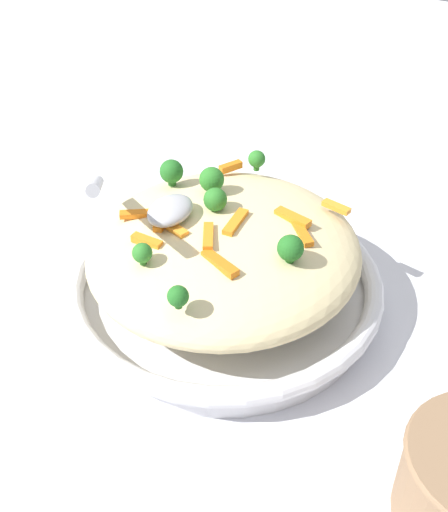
{
  "coord_description": "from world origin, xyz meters",
  "views": [
    {
      "loc": [
        -0.46,
        -0.24,
        0.47
      ],
      "look_at": [
        0.0,
        0.0,
        0.07
      ],
      "focal_mm": 45.67,
      "sensor_mm": 36.0,
      "label": 1
    }
  ],
  "objects": [
    {
      "name": "ground_plane",
      "position": [
        0.0,
        0.0,
        0.0
      ],
      "size": [
        2.4,
        2.4,
        0.0
      ],
      "primitive_type": "plane",
      "color": "silver"
    },
    {
      "name": "serving_bowl",
      "position": [
        0.0,
        0.0,
        0.02
      ],
      "size": [
        0.33,
        0.33,
        0.04
      ],
      "color": "silver",
      "rests_on": "ground_plane"
    },
    {
      "name": "pasta_mound",
      "position": [
        0.0,
        0.0,
        0.08
      ],
      "size": [
        0.28,
        0.28,
        0.07
      ],
      "primitive_type": "ellipsoid",
      "color": "beige",
      "rests_on": "serving_bowl"
    },
    {
      "name": "carrot_piece_0",
      "position": [
        0.04,
        -0.06,
        0.11
      ],
      "size": [
        0.02,
        0.04,
        0.01
      ],
      "primitive_type": "cube",
      "rotation": [
        0.0,
        0.0,
        1.31
      ],
      "color": "orange",
      "rests_on": "pasta_mound"
    },
    {
      "name": "carrot_piece_1",
      "position": [
        -0.02,
        0.09,
        0.11
      ],
      "size": [
        0.03,
        0.04,
        0.01
      ],
      "primitive_type": "cube",
      "rotation": [
        0.0,
        0.0,
        5.28
      ],
      "color": "orange",
      "rests_on": "pasta_mound"
    },
    {
      "name": "carrot_piece_2",
      "position": [
        0.1,
        0.04,
        0.11
      ],
      "size": [
        0.03,
        0.02,
        0.01
      ],
      "primitive_type": "cube",
      "rotation": [
        0.0,
        0.0,
        5.77
      ],
      "color": "orange",
      "rests_on": "pasta_mound"
    },
    {
      "name": "carrot_piece_3",
      "position": [
        -0.06,
        -0.03,
        0.11
      ],
      "size": [
        0.03,
        0.04,
        0.01
      ],
      "primitive_type": "cube",
      "rotation": [
        0.0,
        0.0,
        1.18
      ],
      "color": "orange",
      "rests_on": "pasta_mound"
    },
    {
      "name": "carrot_piece_4",
      "position": [
        -0.03,
        0.05,
        0.11
      ],
      "size": [
        0.04,
        0.02,
        0.01
      ],
      "primitive_type": "cube",
      "rotation": [
        0.0,
        0.0,
        3.33
      ],
      "color": "orange",
      "rests_on": "pasta_mound"
    },
    {
      "name": "carrot_piece_5",
      "position": [
        0.0,
        -0.01,
        0.11
      ],
      "size": [
        0.04,
        0.01,
        0.01
      ],
      "primitive_type": "cube",
      "rotation": [
        0.0,
        0.0,
        0.06
      ],
      "color": "orange",
      "rests_on": "pasta_mound"
    },
    {
      "name": "carrot_piece_6",
      "position": [
        0.08,
        -0.09,
        0.11
      ],
      "size": [
        0.02,
        0.03,
        0.01
      ],
      "primitive_type": "cube",
      "rotation": [
        0.0,
        0.0,
        1.34
      ],
      "color": "orange",
      "rests_on": "pasta_mound"
    },
    {
      "name": "carrot_piece_7",
      "position": [
        -0.03,
        -0.0,
        0.11
      ],
      "size": [
        0.04,
        0.03,
        0.01
      ],
      "primitive_type": "cube",
      "rotation": [
        0.0,
        0.0,
        3.61
      ],
      "color": "orange",
      "rests_on": "pasta_mound"
    },
    {
      "name": "carrot_piece_8",
      "position": [
        -0.06,
        0.05,
        0.11
      ],
      "size": [
        0.01,
        0.03,
        0.01
      ],
      "primitive_type": "cube",
      "rotation": [
        0.0,
        0.0,
        1.52
      ],
      "color": "orange",
      "rests_on": "pasta_mound"
    },
    {
      "name": "carrot_piece_9",
      "position": [
        0.02,
        -0.07,
        0.11
      ],
      "size": [
        0.04,
        0.03,
        0.01
      ],
      "primitive_type": "cube",
      "rotation": [
        0.0,
        0.0,
        0.74
      ],
      "color": "orange",
      "rests_on": "pasta_mound"
    },
    {
      "name": "carrot_piece_10",
      "position": [
        -0.03,
        0.03,
        0.11
      ],
      "size": [
        0.02,
        0.03,
        0.01
      ],
      "primitive_type": "cube",
      "rotation": [
        0.0,
        0.0,
        4.38
      ],
      "color": "orange",
      "rests_on": "pasta_mound"
    },
    {
      "name": "broccoli_floret_0",
      "position": [
        -0.12,
        -0.02,
        0.12
      ],
      "size": [
        0.02,
        0.02,
        0.02
      ],
      "color": "#205B1C",
      "rests_on": "pasta_mound"
    },
    {
      "name": "broccoli_floret_1",
      "position": [
        -0.09,
        0.04,
        0.12
      ],
      "size": [
        0.02,
        0.02,
        0.02
      ],
      "color": "#296820",
      "rests_on": "pasta_mound"
    },
    {
      "name": "broccoli_floret_2",
      "position": [
        0.04,
        0.09,
        0.12
      ],
      "size": [
        0.03,
        0.03,
        0.03
      ],
      "color": "#205B1C",
      "rests_on": "pasta_mound"
    },
    {
      "name": "broccoli_floret_3",
      "position": [
        0.01,
        0.02,
        0.12
      ],
      "size": [
        0.02,
        0.02,
        0.03
      ],
      "color": "#296820",
      "rests_on": "pasta_mound"
    },
    {
      "name": "broccoli_floret_4",
      "position": [
        0.04,
        0.04,
        0.12
      ],
      "size": [
        0.03,
        0.03,
        0.03
      ],
      "color": "#296820",
      "rests_on": "pasta_mound"
    },
    {
      "name": "broccoli_floret_5",
      "position": [
        0.11,
        0.02,
        0.12
      ],
      "size": [
        0.02,
        0.02,
        0.02
      ],
      "color": "#296820",
      "rests_on": "pasta_mound"
    },
    {
      "name": "broccoli_floret_6",
      "position": [
        -0.02,
        -0.08,
        0.12
      ],
      "size": [
        0.02,
        0.02,
        0.03
      ],
      "color": "#205B1C",
      "rests_on": "pasta_mound"
    },
    {
      "name": "serving_spoon",
      "position": [
        -0.03,
        0.07,
        0.13
      ],
      "size": [
        0.13,
        0.12,
        0.09
      ],
      "color": "#B7B7BC",
      "rests_on": "pasta_mound"
    }
  ]
}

